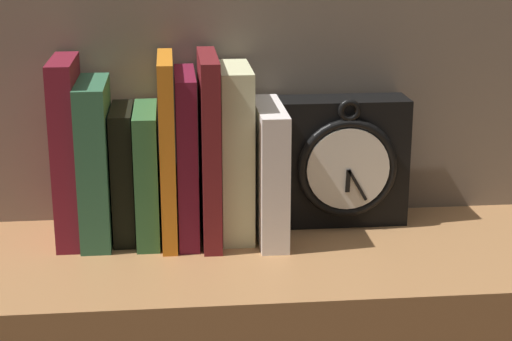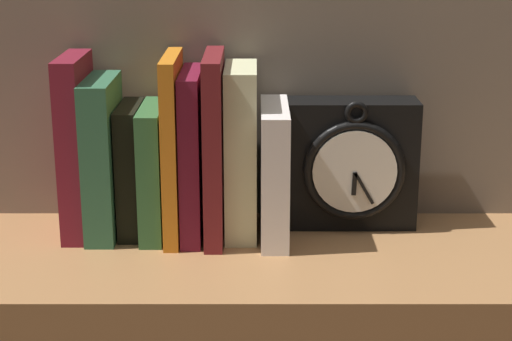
{
  "view_description": "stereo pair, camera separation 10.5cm",
  "coord_description": "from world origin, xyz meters",
  "px_view_note": "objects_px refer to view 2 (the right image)",
  "views": [
    {
      "loc": [
        -0.1,
        -1.0,
        1.16
      ],
      "look_at": [
        0.0,
        0.0,
        0.86
      ],
      "focal_mm": 60.0,
      "sensor_mm": 36.0,
      "label": 1
    },
    {
      "loc": [
        0.0,
        -1.01,
        1.16
      ],
      "look_at": [
        0.0,
        0.0,
        0.86
      ],
      "focal_mm": 60.0,
      "sensor_mm": 36.0,
      "label": 2
    }
  ],
  "objects_px": {
    "book_slot2_black": "(132,169)",
    "book_slot3_green": "(154,171)",
    "book_slot1_green": "(103,157)",
    "clock": "(352,164)",
    "book_slot4_orange": "(173,147)",
    "book_slot8_white": "(275,172)",
    "book_slot5_maroon": "(192,154)",
    "book_slot7_cream": "(241,151)",
    "book_slot6_maroon": "(215,147)",
    "book_slot0_maroon": "(77,146)"
  },
  "relations": [
    {
      "from": "book_slot2_black",
      "to": "book_slot5_maroon",
      "type": "relative_size",
      "value": 0.79
    },
    {
      "from": "book_slot3_green",
      "to": "book_slot2_black",
      "type": "bearing_deg",
      "value": 163.85
    },
    {
      "from": "book_slot7_cream",
      "to": "book_slot3_green",
      "type": "bearing_deg",
      "value": -178.12
    },
    {
      "from": "book_slot4_orange",
      "to": "book_slot6_maroon",
      "type": "xyz_separation_m",
      "value": [
        0.05,
        -0.0,
        0.0
      ]
    },
    {
      "from": "book_slot3_green",
      "to": "book_slot6_maroon",
      "type": "distance_m",
      "value": 0.09
    },
    {
      "from": "book_slot2_black",
      "to": "book_slot7_cream",
      "type": "bearing_deg",
      "value": -1.98
    },
    {
      "from": "book_slot4_orange",
      "to": "book_slot5_maroon",
      "type": "relative_size",
      "value": 1.1
    },
    {
      "from": "book_slot3_green",
      "to": "book_slot6_maroon",
      "type": "relative_size",
      "value": 0.71
    },
    {
      "from": "book_slot3_green",
      "to": "book_slot1_green",
      "type": "bearing_deg",
      "value": 179.48
    },
    {
      "from": "book_slot3_green",
      "to": "book_slot5_maroon",
      "type": "height_order",
      "value": "book_slot5_maroon"
    },
    {
      "from": "clock",
      "to": "book_slot8_white",
      "type": "relative_size",
      "value": 1.03
    },
    {
      "from": "book_slot2_black",
      "to": "book_slot4_orange",
      "type": "height_order",
      "value": "book_slot4_orange"
    },
    {
      "from": "book_slot6_maroon",
      "to": "book_slot7_cream",
      "type": "distance_m",
      "value": 0.04
    },
    {
      "from": "book_slot1_green",
      "to": "book_slot7_cream",
      "type": "xyz_separation_m",
      "value": [
        0.18,
        0.0,
        0.01
      ]
    },
    {
      "from": "book_slot6_maroon",
      "to": "book_slot8_white",
      "type": "height_order",
      "value": "book_slot6_maroon"
    },
    {
      "from": "book_slot5_maroon",
      "to": "clock",
      "type": "bearing_deg",
      "value": 8.37
    },
    {
      "from": "book_slot1_green",
      "to": "book_slot5_maroon",
      "type": "relative_size",
      "value": 0.95
    },
    {
      "from": "clock",
      "to": "book_slot7_cream",
      "type": "xyz_separation_m",
      "value": [
        -0.15,
        -0.02,
        0.02
      ]
    },
    {
      "from": "book_slot4_orange",
      "to": "book_slot7_cream",
      "type": "xyz_separation_m",
      "value": [
        0.09,
        0.01,
        -0.01
      ]
    },
    {
      "from": "book_slot7_cream",
      "to": "book_slot8_white",
      "type": "xyz_separation_m",
      "value": [
        0.04,
        -0.01,
        -0.02
      ]
    },
    {
      "from": "clock",
      "to": "book_slot4_orange",
      "type": "xyz_separation_m",
      "value": [
        -0.24,
        -0.03,
        0.03
      ]
    },
    {
      "from": "book_slot2_black",
      "to": "book_slot3_green",
      "type": "bearing_deg",
      "value": -16.15
    },
    {
      "from": "book_slot7_cream",
      "to": "book_slot8_white",
      "type": "height_order",
      "value": "book_slot7_cream"
    },
    {
      "from": "book_slot0_maroon",
      "to": "book_slot6_maroon",
      "type": "bearing_deg",
      "value": -3.77
    },
    {
      "from": "book_slot1_green",
      "to": "book_slot3_green",
      "type": "xyz_separation_m",
      "value": [
        0.07,
        -0.0,
        -0.02
      ]
    },
    {
      "from": "clock",
      "to": "book_slot0_maroon",
      "type": "bearing_deg",
      "value": -176.21
    },
    {
      "from": "book_slot0_maroon",
      "to": "book_slot8_white",
      "type": "distance_m",
      "value": 0.26
    },
    {
      "from": "book_slot2_black",
      "to": "book_slot8_white",
      "type": "relative_size",
      "value": 0.98
    },
    {
      "from": "book_slot5_maroon",
      "to": "book_slot6_maroon",
      "type": "xyz_separation_m",
      "value": [
        0.03,
        -0.0,
        0.01
      ]
    },
    {
      "from": "book_slot0_maroon",
      "to": "book_slot7_cream",
      "type": "xyz_separation_m",
      "value": [
        0.22,
        -0.0,
        -0.01
      ]
    },
    {
      "from": "book_slot8_white",
      "to": "clock",
      "type": "bearing_deg",
      "value": 20.05
    },
    {
      "from": "book_slot2_black",
      "to": "book_slot7_cream",
      "type": "height_order",
      "value": "book_slot7_cream"
    },
    {
      "from": "book_slot4_orange",
      "to": "book_slot8_white",
      "type": "relative_size",
      "value": 1.37
    },
    {
      "from": "clock",
      "to": "book_slot4_orange",
      "type": "bearing_deg",
      "value": -172.03
    },
    {
      "from": "book_slot8_white",
      "to": "book_slot1_green",
      "type": "bearing_deg",
      "value": 177.19
    },
    {
      "from": "book_slot7_cream",
      "to": "book_slot8_white",
      "type": "distance_m",
      "value": 0.05
    },
    {
      "from": "clock",
      "to": "book_slot1_green",
      "type": "bearing_deg",
      "value": -175.25
    },
    {
      "from": "book_slot0_maroon",
      "to": "book_slot5_maroon",
      "type": "xyz_separation_m",
      "value": [
        0.15,
        -0.01,
        -0.01
      ]
    },
    {
      "from": "book_slot2_black",
      "to": "book_slot6_maroon",
      "type": "height_order",
      "value": "book_slot6_maroon"
    },
    {
      "from": "clock",
      "to": "book_slot3_green",
      "type": "bearing_deg",
      "value": -173.95
    },
    {
      "from": "book_slot0_maroon",
      "to": "book_slot3_green",
      "type": "bearing_deg",
      "value": -2.2
    },
    {
      "from": "book_slot4_orange",
      "to": "book_slot7_cream",
      "type": "height_order",
      "value": "book_slot4_orange"
    },
    {
      "from": "book_slot7_cream",
      "to": "clock",
      "type": "bearing_deg",
      "value": 9.23
    },
    {
      "from": "book_slot6_maroon",
      "to": "book_slot8_white",
      "type": "xyz_separation_m",
      "value": [
        0.08,
        -0.0,
        -0.03
      ]
    },
    {
      "from": "book_slot1_green",
      "to": "book_slot8_white",
      "type": "distance_m",
      "value": 0.23
    },
    {
      "from": "clock",
      "to": "book_slot5_maroon",
      "type": "relative_size",
      "value": 0.83
    },
    {
      "from": "book_slot1_green",
      "to": "book_slot2_black",
      "type": "xyz_separation_m",
      "value": [
        0.04,
        0.01,
        -0.02
      ]
    },
    {
      "from": "book_slot8_white",
      "to": "book_slot5_maroon",
      "type": "bearing_deg",
      "value": 176.19
    },
    {
      "from": "book_slot3_green",
      "to": "book_slot7_cream",
      "type": "bearing_deg",
      "value": 1.88
    },
    {
      "from": "book_slot0_maroon",
      "to": "book_slot1_green",
      "type": "height_order",
      "value": "book_slot0_maroon"
    }
  ]
}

